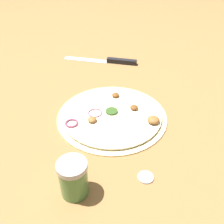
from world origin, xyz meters
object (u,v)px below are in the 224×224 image
pizza (112,115)px  spice_jar (73,178)px  knife (113,61)px  loose_cap (146,177)px

pizza → spice_jar: 0.27m
knife → loose_cap: size_ratio=7.69×
knife → loose_cap: 0.58m
spice_jar → loose_cap: (0.12, -0.11, -0.04)m
pizza → spice_jar: spice_jar is taller
spice_jar → loose_cap: size_ratio=2.37×
knife → loose_cap: bearing=109.4°
pizza → knife: bearing=34.0°
pizza → loose_cap: pizza is taller
pizza → loose_cap: 0.23m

